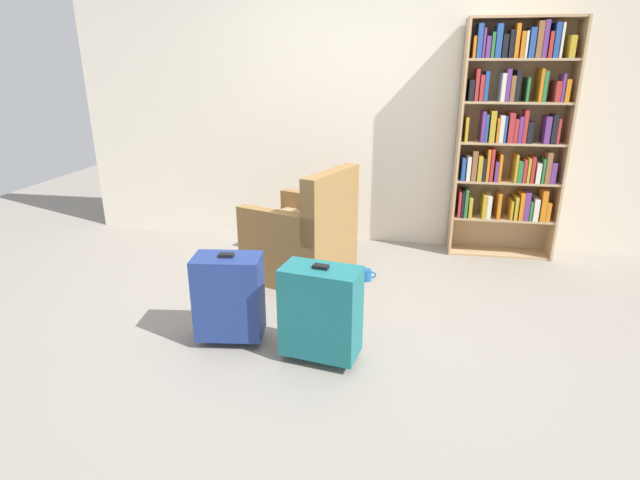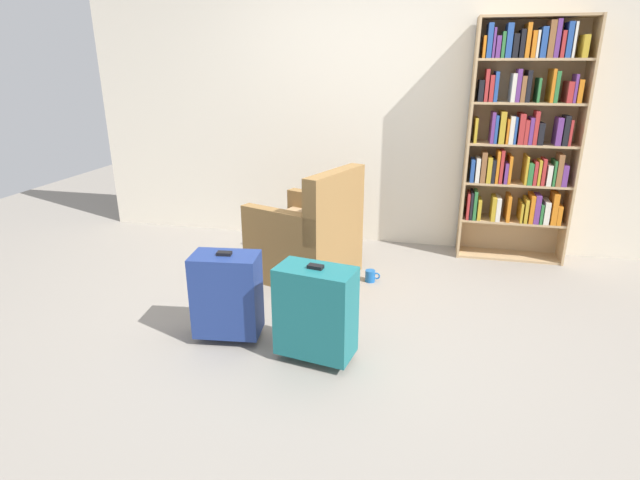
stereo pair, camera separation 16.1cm
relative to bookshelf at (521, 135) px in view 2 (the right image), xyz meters
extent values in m
plane|color=gray|center=(-1.25, -1.64, -1.09)|extent=(9.79, 9.79, 0.00)
cube|color=beige|center=(-1.25, 0.20, 0.21)|extent=(5.59, 0.10, 2.60)
cube|color=tan|center=(-0.43, -0.01, -0.08)|extent=(0.02, 0.28, 2.01)
cube|color=tan|center=(0.45, -0.01, -0.08)|extent=(0.02, 0.28, 2.01)
cube|color=tan|center=(0.01, 0.12, -0.08)|extent=(0.90, 0.02, 2.01)
cube|color=tan|center=(0.01, -0.01, -1.08)|extent=(0.86, 0.26, 0.02)
cube|color=tan|center=(0.01, -0.01, -0.74)|extent=(0.86, 0.26, 0.02)
cube|color=tan|center=(0.01, -0.01, -0.41)|extent=(0.86, 0.26, 0.02)
cube|color=tan|center=(0.01, -0.01, -0.07)|extent=(0.86, 0.26, 0.02)
cube|color=tan|center=(0.01, -0.01, 0.26)|extent=(0.86, 0.26, 0.02)
cube|color=tan|center=(0.01, -0.01, 0.60)|extent=(0.86, 0.26, 0.02)
cube|color=tan|center=(0.01, -0.01, 0.91)|extent=(0.86, 0.26, 0.02)
cube|color=#B22D2D|center=(-0.38, -0.04, -0.62)|extent=(0.02, 0.20, 0.23)
cube|color=black|center=(-0.35, -0.03, -0.61)|extent=(0.02, 0.22, 0.24)
cube|color=#2D7238|center=(-0.32, -0.05, -0.61)|extent=(0.03, 0.18, 0.25)
cube|color=gold|center=(-0.28, -0.04, -0.64)|extent=(0.03, 0.20, 0.18)
cube|color=gold|center=(-0.16, -0.04, -0.63)|extent=(0.03, 0.19, 0.21)
cube|color=silver|center=(-0.12, -0.03, -0.63)|extent=(0.04, 0.22, 0.20)
cube|color=orange|center=(-0.04, -0.03, -0.62)|extent=(0.03, 0.22, 0.23)
cube|color=gold|center=(0.07, -0.02, -0.65)|extent=(0.02, 0.24, 0.17)
cube|color=gold|center=(0.10, -0.03, -0.63)|extent=(0.03, 0.22, 0.20)
cube|color=orange|center=(0.15, -0.03, -0.61)|extent=(0.03, 0.22, 0.24)
cube|color=#66337F|center=(0.19, -0.06, -0.61)|extent=(0.04, 0.16, 0.25)
cube|color=#2D7238|center=(0.23, -0.03, -0.65)|extent=(0.02, 0.23, 0.17)
cube|color=silver|center=(0.27, -0.03, -0.64)|extent=(0.04, 0.22, 0.19)
cube|color=orange|center=(0.33, -0.04, -0.60)|extent=(0.04, 0.19, 0.27)
cube|color=orange|center=(0.37, -0.02, -0.65)|extent=(0.04, 0.23, 0.17)
cube|color=#264C99|center=(-0.37, -0.05, -0.30)|extent=(0.03, 0.18, 0.19)
cube|color=silver|center=(-0.33, -0.06, -0.29)|extent=(0.03, 0.16, 0.21)
cube|color=brown|center=(-0.28, -0.05, -0.27)|extent=(0.04, 0.17, 0.26)
cube|color=gold|center=(-0.24, -0.03, -0.29)|extent=(0.04, 0.22, 0.22)
cube|color=black|center=(-0.20, -0.02, -0.30)|extent=(0.03, 0.23, 0.20)
cube|color=orange|center=(-0.17, -0.05, -0.26)|extent=(0.02, 0.18, 0.27)
cube|color=#B22D2D|center=(-0.14, -0.05, -0.26)|extent=(0.03, 0.17, 0.28)
cube|color=#66337F|center=(-0.10, -0.06, -0.31)|extent=(0.03, 0.16, 0.17)
cube|color=orange|center=(-0.07, -0.02, -0.28)|extent=(0.02, 0.23, 0.23)
cube|color=gold|center=(0.06, -0.02, -0.28)|extent=(0.02, 0.23, 0.23)
cube|color=#2D7238|center=(0.09, -0.05, -0.31)|extent=(0.04, 0.17, 0.18)
cube|color=#B22D2D|center=(0.13, -0.05, -0.30)|extent=(0.03, 0.18, 0.20)
cube|color=gold|center=(0.16, -0.05, -0.29)|extent=(0.02, 0.17, 0.21)
cube|color=#B22D2D|center=(0.19, -0.06, -0.29)|extent=(0.03, 0.16, 0.22)
cube|color=silver|center=(0.24, -0.05, -0.31)|extent=(0.04, 0.18, 0.17)
cube|color=#2D7238|center=(0.28, -0.04, -0.29)|extent=(0.02, 0.19, 0.21)
cube|color=brown|center=(0.32, -0.05, -0.27)|extent=(0.04, 0.17, 0.26)
cube|color=#66337F|center=(0.36, -0.06, -0.31)|extent=(0.04, 0.17, 0.18)
cube|color=gold|center=(-0.38, -0.02, 0.04)|extent=(0.02, 0.23, 0.20)
cube|color=#66337F|center=(-0.25, -0.04, 0.06)|extent=(0.03, 0.20, 0.25)
cube|color=#264C99|center=(-0.22, -0.05, 0.05)|extent=(0.02, 0.18, 0.23)
cube|color=gold|center=(-0.17, -0.03, 0.07)|extent=(0.04, 0.21, 0.26)
cube|color=orange|center=(-0.13, -0.04, 0.04)|extent=(0.02, 0.21, 0.20)
cube|color=silver|center=(-0.10, -0.05, 0.05)|extent=(0.04, 0.17, 0.22)
cube|color=#264C99|center=(-0.07, -0.03, 0.05)|extent=(0.02, 0.21, 0.22)
cube|color=#B22D2D|center=(-0.02, -0.02, 0.06)|extent=(0.04, 0.23, 0.24)
cube|color=#B22D2D|center=(0.02, -0.06, 0.04)|extent=(0.03, 0.16, 0.20)
cube|color=#66337F|center=(0.05, -0.04, 0.04)|extent=(0.03, 0.20, 0.22)
cube|color=#B22D2D|center=(0.09, -0.06, 0.07)|extent=(0.03, 0.16, 0.27)
cube|color=black|center=(0.13, -0.04, 0.02)|extent=(0.04, 0.19, 0.17)
cube|color=#66337F|center=(0.26, -0.05, 0.05)|extent=(0.04, 0.17, 0.22)
cube|color=black|center=(0.32, -0.06, 0.05)|extent=(0.04, 0.17, 0.24)
cube|color=#B22D2D|center=(0.35, -0.05, 0.04)|extent=(0.02, 0.17, 0.20)
cube|color=black|center=(-0.37, -0.03, 0.36)|extent=(0.04, 0.22, 0.17)
cube|color=#B22D2D|center=(-0.33, -0.04, 0.40)|extent=(0.03, 0.20, 0.25)
cube|color=#B22D2D|center=(-0.29, -0.02, 0.38)|extent=(0.03, 0.23, 0.21)
cube|color=#264C99|center=(-0.25, -0.03, 0.39)|extent=(0.03, 0.22, 0.23)
cube|color=silver|center=(-0.12, -0.03, 0.38)|extent=(0.03, 0.22, 0.22)
cube|color=#66337F|center=(-0.09, -0.06, 0.40)|extent=(0.03, 0.16, 0.25)
cube|color=brown|center=(-0.05, -0.04, 0.37)|extent=(0.03, 0.20, 0.20)
cube|color=black|center=(-0.01, -0.03, 0.39)|extent=(0.03, 0.21, 0.24)
cube|color=#2D7238|center=(0.07, -0.03, 0.36)|extent=(0.02, 0.21, 0.19)
cube|color=orange|center=(0.17, -0.02, 0.40)|extent=(0.02, 0.24, 0.26)
cube|color=#2D7238|center=(0.20, -0.06, 0.39)|extent=(0.03, 0.16, 0.24)
cube|color=#B22D2D|center=(0.30, -0.03, 0.35)|extent=(0.04, 0.22, 0.16)
cube|color=#66337F|center=(0.33, -0.06, 0.38)|extent=(0.02, 0.16, 0.22)
cube|color=orange|center=(0.37, -0.06, 0.36)|extent=(0.04, 0.16, 0.18)
cube|color=orange|center=(-0.38, -0.05, 0.69)|extent=(0.02, 0.18, 0.17)
cube|color=#264C99|center=(-0.34, -0.02, 0.74)|extent=(0.04, 0.23, 0.26)
cube|color=#66337F|center=(-0.31, -0.05, 0.72)|extent=(0.02, 0.18, 0.22)
cube|color=#66337F|center=(-0.27, -0.05, 0.69)|extent=(0.03, 0.18, 0.16)
cube|color=#2D7238|center=(-0.24, -0.06, 0.70)|extent=(0.02, 0.16, 0.19)
cube|color=#264C99|center=(-0.20, -0.04, 0.73)|extent=(0.04, 0.20, 0.26)
cube|color=black|center=(-0.15, -0.04, 0.69)|extent=(0.04, 0.20, 0.18)
cube|color=black|center=(-0.10, -0.06, 0.71)|extent=(0.03, 0.16, 0.21)
cube|color=orange|center=(-0.06, -0.02, 0.73)|extent=(0.03, 0.23, 0.26)
cube|color=orange|center=(-0.01, -0.04, 0.71)|extent=(0.03, 0.19, 0.20)
cube|color=silver|center=(0.01, -0.05, 0.71)|extent=(0.02, 0.17, 0.20)
cube|color=#264C99|center=(0.06, -0.02, 0.72)|extent=(0.04, 0.24, 0.23)
cube|color=brown|center=(0.11, -0.04, 0.74)|extent=(0.04, 0.20, 0.27)
cube|color=#66337F|center=(0.15, -0.05, 0.75)|extent=(0.03, 0.17, 0.28)
cube|color=#B22D2D|center=(0.20, -0.06, 0.70)|extent=(0.03, 0.16, 0.20)
cube|color=#264C99|center=(0.24, -0.04, 0.74)|extent=(0.04, 0.19, 0.26)
cube|color=silver|center=(0.27, -0.03, 0.73)|extent=(0.02, 0.21, 0.26)
cube|color=gold|center=(0.36, -0.04, 0.69)|extent=(0.04, 0.20, 0.17)
cube|color=olive|center=(-1.68, -0.81, -0.89)|extent=(0.90, 0.90, 0.40)
cube|color=tan|center=(-1.68, -0.81, -0.65)|extent=(0.72, 0.67, 0.08)
cube|color=olive|center=(-1.41, -0.91, -0.44)|extent=(0.36, 0.70, 0.50)
cube|color=olive|center=(-1.58, -0.53, -0.58)|extent=(0.69, 0.34, 0.22)
cube|color=olive|center=(-1.78, -1.10, -0.58)|extent=(0.69, 0.34, 0.22)
cylinder|color=#1959A5|center=(-1.13, -0.84, -1.04)|extent=(0.08, 0.08, 0.10)
torus|color=#1959A5|center=(-1.08, -0.84, -1.03)|extent=(0.06, 0.01, 0.06)
cube|color=#19666B|center=(-1.30, -2.02, -0.77)|extent=(0.48, 0.31, 0.53)
cube|color=black|center=(-1.30, -2.02, -0.50)|extent=(0.09, 0.06, 0.02)
cylinder|color=black|center=(-1.45, -1.99, -1.06)|extent=(0.06, 0.06, 0.05)
cylinder|color=black|center=(-1.15, -2.05, -1.06)|extent=(0.06, 0.06, 0.05)
cube|color=navy|center=(-1.89, -1.91, -0.78)|extent=(0.43, 0.29, 0.52)
cube|color=black|center=(-1.89, -1.91, -0.51)|extent=(0.09, 0.06, 0.02)
cylinder|color=black|center=(-2.03, -1.93, -1.06)|extent=(0.06, 0.06, 0.05)
cylinder|color=black|center=(-1.75, -1.90, -1.06)|extent=(0.06, 0.06, 0.05)
camera|label=1|loc=(-0.86, -4.55, 0.56)|focal=28.11mm
camera|label=2|loc=(-0.70, -4.52, 0.56)|focal=28.11mm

